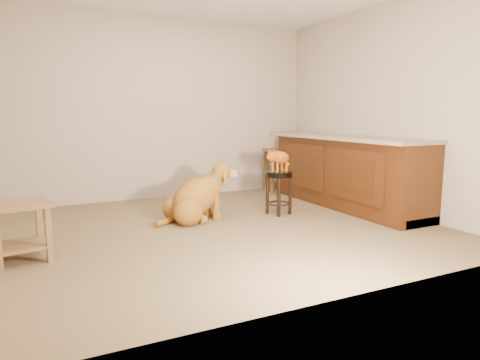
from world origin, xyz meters
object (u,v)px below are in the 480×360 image
golden_retriever (196,199)px  wood_stool (277,169)px  tabby_kitten (279,158)px  padded_stool (279,184)px  side_table (19,222)px

golden_retriever → wood_stool: bearing=23.9°
wood_stool → tabby_kitten: (-0.82, -1.41, 0.35)m
wood_stool → golden_retriever: wood_stool is taller
padded_stool → golden_retriever: (-1.03, 0.13, -0.12)m
wood_stool → padded_stool: bearing=-120.1°
padded_stool → wood_stool: 1.62m
side_table → tabby_kitten: bearing=10.0°
side_table → tabby_kitten: 2.89m
padded_stool → tabby_kitten: 0.32m
padded_stool → golden_retriever: bearing=172.8°
padded_stool → side_table: padded_stool is taller
side_table → golden_retriever: 1.91m
padded_stool → golden_retriever: golden_retriever is taller
wood_stool → side_table: (-3.64, -1.90, -0.02)m
padded_stool → tabby_kitten: tabby_kitten is taller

